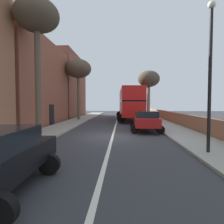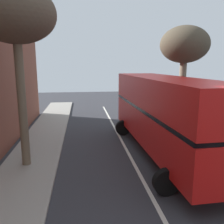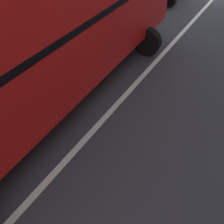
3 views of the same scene
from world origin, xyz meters
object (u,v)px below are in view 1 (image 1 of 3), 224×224
object	(u,v)px
street_tree_right_3	(149,80)
lamppost_right	(210,65)
parked_car_red_right_2	(146,120)
street_tree_left_0	(78,69)
street_tree_left_2	(37,19)
double_decker_bus	(130,102)

from	to	relation	value
street_tree_right_3	lamppost_right	distance (m)	21.49
parked_car_red_right_2	street_tree_left_0	world-z (taller)	street_tree_left_0
lamppost_right	street_tree_left_2	bearing A→B (deg)	155.55
parked_car_red_right_2	street_tree_left_2	distance (m)	10.47
parked_car_red_right_2	street_tree_left_2	size ratio (longest dim) A/B	0.44
parked_car_red_right_2	street_tree_right_3	distance (m)	15.88
street_tree_left_0	double_decker_bus	bearing A→B (deg)	5.29
double_decker_bus	lamppost_right	xyz separation A→B (m)	(2.60, -16.49, 1.45)
double_decker_bus	street_tree_left_2	distance (m)	15.01
double_decker_bus	street_tree_right_3	size ratio (longest dim) A/B	1.54
street_tree_left_2	lamppost_right	size ratio (longest dim) A/B	1.43
street_tree_left_0	street_tree_left_2	bearing A→B (deg)	-90.11
street_tree_left_2	street_tree_right_3	bearing A→B (deg)	59.97
street_tree_right_3	parked_car_red_right_2	bearing A→B (deg)	-98.91
double_decker_bus	street_tree_left_0	xyz separation A→B (m)	(-6.74, -0.62, 4.26)
street_tree_left_0	lamppost_right	world-z (taller)	street_tree_left_0
double_decker_bus	lamppost_right	bearing A→B (deg)	-81.04
double_decker_bus	street_tree_left_2	size ratio (longest dim) A/B	1.23
street_tree_left_0	street_tree_right_3	bearing A→B (deg)	29.14
parked_car_red_right_2	lamppost_right	size ratio (longest dim) A/B	0.63
street_tree_left_2	lamppost_right	world-z (taller)	street_tree_left_2
lamppost_right	double_decker_bus	bearing A→B (deg)	98.96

